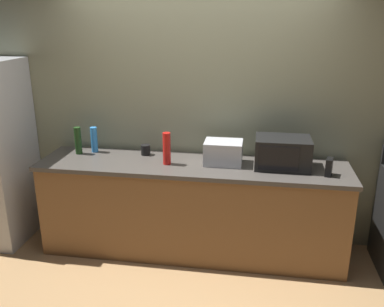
{
  "coord_description": "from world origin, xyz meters",
  "views": [
    {
      "loc": [
        0.56,
        -3.11,
        2.2
      ],
      "look_at": [
        0.0,
        0.4,
        1.0
      ],
      "focal_mm": 38.87,
      "sensor_mm": 36.0,
      "label": 1
    }
  ],
  "objects_px": {
    "bottle_hot_sauce": "(167,149)",
    "bottle_spray_cleaner": "(94,140)",
    "bottle_wine": "(78,141)",
    "toaster_oven": "(223,152)",
    "microwave": "(282,153)",
    "cordless_phone": "(329,167)",
    "mug_black": "(146,150)"
  },
  "relations": [
    {
      "from": "bottle_spray_cleaner",
      "to": "bottle_wine",
      "type": "xyz_separation_m",
      "value": [
        -0.13,
        -0.08,
        0.01
      ]
    },
    {
      "from": "bottle_hot_sauce",
      "to": "mug_black",
      "type": "distance_m",
      "value": 0.36
    },
    {
      "from": "cordless_phone",
      "to": "mug_black",
      "type": "relative_size",
      "value": 1.51
    },
    {
      "from": "microwave",
      "to": "mug_black",
      "type": "xyz_separation_m",
      "value": [
        -1.29,
        0.14,
        -0.09
      ]
    },
    {
      "from": "bottle_hot_sauce",
      "to": "bottle_spray_cleaner",
      "type": "relative_size",
      "value": 1.18
    },
    {
      "from": "mug_black",
      "to": "microwave",
      "type": "bearing_deg",
      "value": -6.18
    },
    {
      "from": "bottle_spray_cleaner",
      "to": "bottle_wine",
      "type": "bearing_deg",
      "value": -149.35
    },
    {
      "from": "microwave",
      "to": "bottle_hot_sauce",
      "type": "bearing_deg",
      "value": -175.34
    },
    {
      "from": "microwave",
      "to": "bottle_hot_sauce",
      "type": "distance_m",
      "value": 1.03
    },
    {
      "from": "bottle_spray_cleaner",
      "to": "mug_black",
      "type": "distance_m",
      "value": 0.53
    },
    {
      "from": "bottle_wine",
      "to": "bottle_spray_cleaner",
      "type": "bearing_deg",
      "value": 30.65
    },
    {
      "from": "bottle_hot_sauce",
      "to": "toaster_oven",
      "type": "bearing_deg",
      "value": 10.8
    },
    {
      "from": "bottle_hot_sauce",
      "to": "mug_black",
      "type": "relative_size",
      "value": 2.97
    },
    {
      "from": "toaster_oven",
      "to": "bottle_wine",
      "type": "xyz_separation_m",
      "value": [
        -1.42,
        0.06,
        0.03
      ]
    },
    {
      "from": "toaster_oven",
      "to": "bottle_wine",
      "type": "height_order",
      "value": "bottle_wine"
    },
    {
      "from": "bottle_hot_sauce",
      "to": "bottle_wine",
      "type": "height_order",
      "value": "bottle_hot_sauce"
    },
    {
      "from": "microwave",
      "to": "bottle_wine",
      "type": "distance_m",
      "value": 1.94
    },
    {
      "from": "bottle_spray_cleaner",
      "to": "toaster_oven",
      "type": "bearing_deg",
      "value": -6.1
    },
    {
      "from": "cordless_phone",
      "to": "bottle_spray_cleaner",
      "type": "distance_m",
      "value": 2.21
    },
    {
      "from": "bottle_hot_sauce",
      "to": "mug_black",
      "type": "bearing_deg",
      "value": 139.39
    },
    {
      "from": "cordless_phone",
      "to": "bottle_spray_cleaner",
      "type": "height_order",
      "value": "bottle_spray_cleaner"
    },
    {
      "from": "toaster_oven",
      "to": "bottle_spray_cleaner",
      "type": "bearing_deg",
      "value": 173.9
    },
    {
      "from": "bottle_spray_cleaner",
      "to": "bottle_hot_sauce",
      "type": "bearing_deg",
      "value": -16.62
    },
    {
      "from": "toaster_oven",
      "to": "mug_black",
      "type": "height_order",
      "value": "toaster_oven"
    },
    {
      "from": "bottle_hot_sauce",
      "to": "bottle_spray_cleaner",
      "type": "height_order",
      "value": "bottle_hot_sauce"
    },
    {
      "from": "cordless_phone",
      "to": "bottle_hot_sauce",
      "type": "height_order",
      "value": "bottle_hot_sauce"
    },
    {
      "from": "bottle_hot_sauce",
      "to": "bottle_spray_cleaner",
      "type": "distance_m",
      "value": 0.82
    },
    {
      "from": "cordless_phone",
      "to": "bottle_wine",
      "type": "relative_size",
      "value": 0.57
    },
    {
      "from": "cordless_phone",
      "to": "mug_black",
      "type": "xyz_separation_m",
      "value": [
        -1.67,
        0.29,
        -0.03
      ]
    },
    {
      "from": "toaster_oven",
      "to": "cordless_phone",
      "type": "bearing_deg",
      "value": -9.91
    },
    {
      "from": "bottle_wine",
      "to": "mug_black",
      "type": "relative_size",
      "value": 2.67
    },
    {
      "from": "microwave",
      "to": "toaster_oven",
      "type": "bearing_deg",
      "value": 178.66
    }
  ]
}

